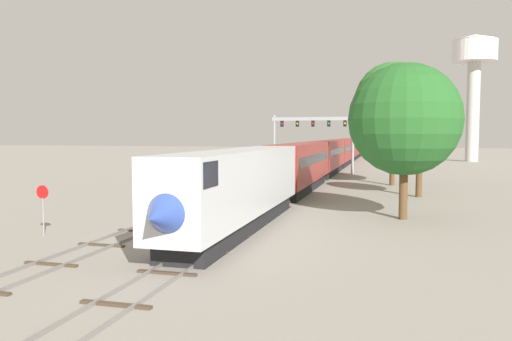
# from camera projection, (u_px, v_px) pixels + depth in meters

# --- Properties ---
(ground_plane) EXTENTS (400.00, 400.00, 0.00)m
(ground_plane) POSITION_uv_depth(u_px,v_px,m) (180.00, 242.00, 27.11)
(ground_plane) COLOR gray
(track_main) EXTENTS (2.60, 200.00, 0.16)m
(track_main) POSITION_uv_depth(u_px,v_px,m) (336.00, 168.00, 84.43)
(track_main) COLOR slate
(track_main) RESTS_ON ground
(track_near) EXTENTS (2.60, 160.00, 0.16)m
(track_near) POSITION_uv_depth(u_px,v_px,m) (278.00, 177.00, 66.56)
(track_near) COLOR slate
(track_near) RESTS_ON ground
(passenger_train) EXTENTS (3.04, 130.24, 4.80)m
(passenger_train) POSITION_uv_depth(u_px,v_px,m) (335.00, 153.00, 83.18)
(passenger_train) COLOR silver
(passenger_train) RESTS_ON ground
(signal_gantry) EXTENTS (12.10, 0.49, 8.56)m
(signal_gantry) POSITION_uv_depth(u_px,v_px,m) (313.00, 130.00, 73.87)
(signal_gantry) COLOR #999BA0
(signal_gantry) RESTS_ON ground
(water_tower) EXTENTS (9.00, 9.00, 26.34)m
(water_tower) POSITION_uv_depth(u_px,v_px,m) (474.00, 63.00, 105.41)
(water_tower) COLOR beige
(water_tower) RESTS_ON ground
(stop_sign) EXTENTS (0.76, 0.08, 2.88)m
(stop_sign) POSITION_uv_depth(u_px,v_px,m) (43.00, 203.00, 28.43)
(stop_sign) COLOR gray
(stop_sign) RESTS_ON ground
(trackside_tree_left) EXTENTS (5.00, 5.00, 9.07)m
(trackside_tree_left) POSITION_uv_depth(u_px,v_px,m) (420.00, 125.00, 46.00)
(trackside_tree_left) COLOR brown
(trackside_tree_left) RESTS_ON ground
(trackside_tree_mid) EXTENTS (7.49, 7.49, 10.46)m
(trackside_tree_mid) POSITION_uv_depth(u_px,v_px,m) (405.00, 120.00, 33.80)
(trackside_tree_mid) COLOR brown
(trackside_tree_mid) RESTS_ON ground
(trackside_tree_right) EXTENTS (8.58, 8.58, 13.73)m
(trackside_tree_right) POSITION_uv_depth(u_px,v_px,m) (393.00, 101.00, 56.44)
(trackside_tree_right) COLOR brown
(trackside_tree_right) RESTS_ON ground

